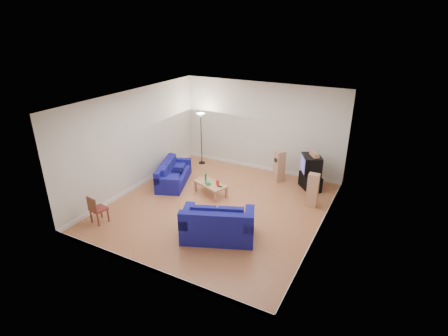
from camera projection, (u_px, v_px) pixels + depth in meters
The scene contains 16 objects.
room at pixel (217, 158), 9.82m from camera, with size 6.01×6.51×3.21m.
sofa_three_seat at pixel (172, 176), 11.82m from camera, with size 1.43×2.05×0.73m.
sofa_loveseat at pixel (218, 226), 8.79m from camera, with size 2.07×1.63×0.91m.
coffee_table at pixel (211, 185), 11.01m from camera, with size 1.21×0.88×0.40m.
bottle at pixel (206, 177), 11.09m from camera, with size 0.06×0.06×0.28m, color #197233.
tissue_box at pixel (208, 183), 10.90m from camera, with size 0.22×0.12×0.09m, color green.
red_canister at pixel (218, 182), 10.87m from camera, with size 0.11×0.11×0.15m, color red.
remote at pixel (220, 186), 10.75m from camera, with size 0.16×0.05×0.02m, color black.
tv_stand at pixel (310, 182), 11.43m from camera, with size 0.82×0.45×0.50m, color black.
av_receiver at pixel (312, 174), 11.26m from camera, with size 0.39×0.32×0.09m, color black.
television at pixel (311, 164), 11.17m from camera, with size 0.82×0.91×0.57m.
centre_speaker at pixel (314, 154), 11.00m from camera, with size 0.42×0.17×0.15m, color tan.
speaker_left at pixel (279, 166), 11.85m from camera, with size 0.39×0.41×1.09m.
speaker_right at pixel (313, 190), 10.25m from camera, with size 0.33×0.25×1.04m.
floor_lamp at pixel (201, 122), 12.92m from camera, with size 0.34×0.34×1.97m.
dining_chair at pixel (96, 208), 9.42m from camera, with size 0.45×0.45×0.81m.
Camera 1 is at (4.44, -7.98, 5.16)m, focal length 28.00 mm.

